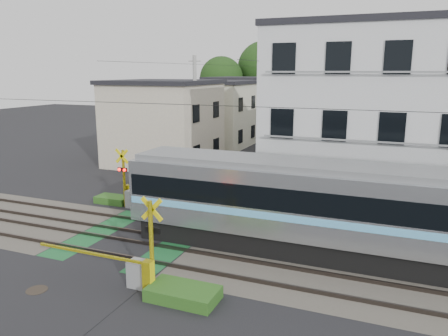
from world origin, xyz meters
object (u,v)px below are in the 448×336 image
at_px(crossing_signal_far, 132,194).
at_px(pedestrian, 290,137).
at_px(crossing_signal_near, 140,268).
at_px(apartment_block, 370,115).
at_px(manhole_cover, 37,290).

bearing_deg(crossing_signal_far, pedestrian, 82.73).
bearing_deg(crossing_signal_near, pedestrian, 94.39).
bearing_deg(apartment_block, pedestrian, 116.13).
relative_size(crossing_signal_near, manhole_cover, 6.96).
distance_m(crossing_signal_far, apartment_block, 13.14).
relative_size(crossing_signal_near, crossing_signal_far, 1.00).
height_order(crossing_signal_near, pedestrian, crossing_signal_near).
bearing_deg(pedestrian, manhole_cover, 98.35).
height_order(crossing_signal_far, apartment_block, apartment_block).
distance_m(apartment_block, manhole_cover, 17.72).
height_order(crossing_signal_near, crossing_signal_far, same).
bearing_deg(apartment_block, crossing_signal_near, -114.22).
height_order(crossing_signal_near, manhole_cover, crossing_signal_near).
xyz_separation_m(crossing_signal_far, apartment_block, (11.09, 5.84, 3.94)).
relative_size(crossing_signal_far, pedestrian, 3.02).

